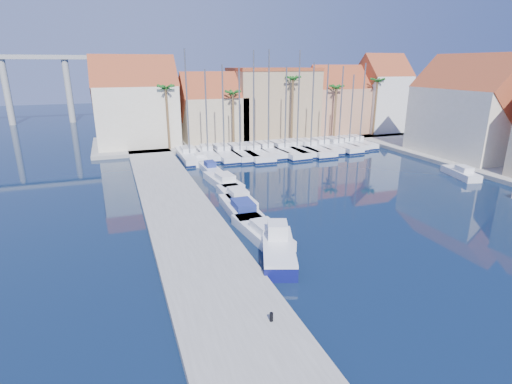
{
  "coord_description": "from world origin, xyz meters",
  "views": [
    {
      "loc": [
        -13.82,
        -17.73,
        12.6
      ],
      "look_at": [
        -3.68,
        10.36,
        3.0
      ],
      "focal_mm": 28.0,
      "sensor_mm": 36.0,
      "label": 1
    }
  ],
  "objects": [
    {
      "name": "building_4",
      "position": [
        34.0,
        46.0,
        6.97
      ],
      "size": [
        8.3,
        8.0,
        14.0
      ],
      "color": "white",
      "rests_on": "shore_north"
    },
    {
      "name": "motorboat_west_3",
      "position": [
        -3.04,
        22.65,
        0.51
      ],
      "size": [
        2.91,
        7.15,
        1.4
      ],
      "rotation": [
        0.0,
        0.0,
        0.1
      ],
      "color": "white",
      "rests_on": "ground"
    },
    {
      "name": "sailboat_10",
      "position": [
        18.76,
        35.72,
        0.58
      ],
      "size": [
        3.59,
        10.5,
        12.32
      ],
      "rotation": [
        0.0,
        0.0,
        0.09
      ],
      "color": "white",
      "rests_on": "ground"
    },
    {
      "name": "fishing_boat",
      "position": [
        -4.1,
        4.79,
        0.72
      ],
      "size": [
        4.02,
        6.53,
        2.17
      ],
      "rotation": [
        0.0,
        0.0,
        -0.34
      ],
      "color": "#0F1358",
      "rests_on": "ground"
    },
    {
      "name": "ground",
      "position": [
        0.0,
        0.0,
        0.0
      ],
      "size": [
        260.0,
        260.0,
        0.0
      ],
      "primitive_type": "plane",
      "color": "black",
      "rests_on": "ground"
    },
    {
      "name": "sailboat_1",
      "position": [
        -1.51,
        36.7,
        0.61
      ],
      "size": [
        2.61,
        8.37,
        11.98
      ],
      "rotation": [
        0.0,
        0.0,
        -0.05
      ],
      "color": "white",
      "rests_on": "ground"
    },
    {
      "name": "motorboat_west_5",
      "position": [
        -3.27,
        33.66,
        0.51
      ],
      "size": [
        2.01,
        5.44,
        1.4
      ],
      "rotation": [
        0.0,
        0.0,
        -0.06
      ],
      "color": "white",
      "rests_on": "ground"
    },
    {
      "name": "motorboat_west_4",
      "position": [
        -3.12,
        28.71,
        0.51
      ],
      "size": [
        1.73,
        5.15,
        1.4
      ],
      "rotation": [
        0.0,
        0.0,
        0.02
      ],
      "color": "white",
      "rests_on": "ground"
    },
    {
      "name": "shore_north",
      "position": [
        10.0,
        48.0,
        0.25
      ],
      "size": [
        54.0,
        16.0,
        0.5
      ],
      "primitive_type": "cube",
      "color": "gray",
      "rests_on": "ground"
    },
    {
      "name": "sailboat_6",
      "position": [
        9.59,
        35.49,
        0.56
      ],
      "size": [
        3.9,
        11.94,
        12.25
      ],
      "rotation": [
        0.0,
        0.0,
        0.07
      ],
      "color": "white",
      "rests_on": "ground"
    },
    {
      "name": "motorboat_west_2",
      "position": [
        -3.29,
        17.0,
        0.51
      ],
      "size": [
        2.19,
        6.77,
        1.4
      ],
      "rotation": [
        0.0,
        0.0,
        0.0
      ],
      "color": "white",
      "rests_on": "ground"
    },
    {
      "name": "palm_4",
      "position": [
        30.0,
        42.0,
        9.55
      ],
      "size": [
        2.6,
        2.6,
        10.65
      ],
      "color": "brown",
      "rests_on": "shore_north"
    },
    {
      "name": "palm_3",
      "position": [
        22.0,
        42.0,
        8.61
      ],
      "size": [
        2.6,
        2.6,
        9.65
      ],
      "color": "brown",
      "rests_on": "shore_north"
    },
    {
      "name": "sailboat_9",
      "position": [
        16.45,
        35.84,
        0.59
      ],
      "size": [
        3.04,
        9.73,
        12.69
      ],
      "rotation": [
        0.0,
        0.0,
        -0.05
      ],
      "color": "white",
      "rests_on": "ground"
    },
    {
      "name": "palm_1",
      "position": [
        4.0,
        42.0,
        8.14
      ],
      "size": [
        2.6,
        2.6,
        9.15
      ],
      "color": "brown",
      "rests_on": "shore_north"
    },
    {
      "name": "sailboat_4",
      "position": [
        4.8,
        35.39,
        0.59
      ],
      "size": [
        3.18,
        11.5,
        14.39
      ],
      "rotation": [
        0.0,
        0.0,
        -0.01
      ],
      "color": "white",
      "rests_on": "ground"
    },
    {
      "name": "quay_west",
      "position": [
        -9.0,
        13.5,
        0.25
      ],
      "size": [
        6.0,
        77.0,
        0.5
      ],
      "primitive_type": "cube",
      "color": "gray",
      "rests_on": "ground"
    },
    {
      "name": "sailboat_3",
      "position": [
        2.86,
        35.77,
        0.58
      ],
      "size": [
        2.92,
        10.39,
        12.2
      ],
      "rotation": [
        0.0,
        0.0,
        0.02
      ],
      "color": "white",
      "rests_on": "ground"
    },
    {
      "name": "sailboat_2",
      "position": [
        0.63,
        36.07,
        0.58
      ],
      "size": [
        2.85,
        10.46,
        12.55
      ],
      "rotation": [
        0.0,
        0.0,
        0.01
      ],
      "color": "white",
      "rests_on": "ground"
    },
    {
      "name": "motorboat_west_1",
      "position": [
        -3.89,
        13.58,
        0.51
      ],
      "size": [
        2.47,
        7.26,
        1.4
      ],
      "rotation": [
        0.0,
        0.0,
        -0.02
      ],
      "color": "white",
      "rests_on": "ground"
    },
    {
      "name": "sailboat_11",
      "position": [
        21.04,
        36.14,
        0.59
      ],
      "size": [
        2.37,
        8.58,
        11.11
      ],
      "rotation": [
        0.0,
        0.0,
        0.01
      ],
      "color": "white",
      "rests_on": "ground"
    },
    {
      "name": "building_0",
      "position": [
        -10.0,
        47.0,
        6.52
      ],
      "size": [
        12.3,
        9.0,
        13.5
      ],
      "color": "beige",
      "rests_on": "shore_north"
    },
    {
      "name": "building_3",
      "position": [
        25.0,
        47.0,
        5.86
      ],
      "size": [
        10.3,
        8.0,
        12.0
      ],
      "color": "tan",
      "rests_on": "shore_north"
    },
    {
      "name": "bollard",
      "position": [
        -7.4,
        -2.18,
        0.73
      ],
      "size": [
        0.18,
        0.18,
        0.46
      ],
      "primitive_type": "cylinder",
      "color": "black",
      "rests_on": "quay_west"
    },
    {
      "name": "sailboat_12",
      "position": [
        23.11,
        36.34,
        0.63
      ],
      "size": [
        2.18,
        8.21,
        12.76
      ],
      "rotation": [
        0.0,
        0.0,
        0.0
      ],
      "color": "white",
      "rests_on": "ground"
    },
    {
      "name": "building_2",
      "position": [
        13.0,
        48.0,
        6.26
      ],
      "size": [
        14.2,
        10.2,
        11.5
      ],
      "color": "tan",
      "rests_on": "shore_north"
    },
    {
      "name": "sailboat_7",
      "position": [
        11.77,
        35.8,
        0.59
      ],
      "size": [
        3.1,
        11.17,
        14.45
      ],
      "rotation": [
        0.0,
        0.0,
        -0.01
      ],
      "color": "white",
      "rests_on": "ground"
    },
    {
      "name": "building_6",
      "position": [
        32.0,
        24.0,
        6.52
      ],
      "size": [
        9.0,
        14.3,
        13.5
      ],
      "color": "beige",
      "rests_on": "shore_east"
    },
    {
      "name": "motorboat_west_0",
      "position": [
        -3.92,
        8.35,
        0.51
      ],
      "size": [
        2.83,
        6.97,
        1.4
      ],
      "rotation": [
        0.0,
        0.0,
        0.1
      ],
      "color": "white",
      "rests_on": "ground"
    },
    {
      "name": "sailboat_5",
      "position": [
        7.2,
        35.93,
        0.61
      ],
      "size": [
        3.33,
        10.1,
        14.53
      ],
      "rotation": [
        0.0,
        0.0,
        0.07
      ],
      "color": "white",
      "rests_on": "ground"
    },
    {
      "name": "palm_2",
      "position": [
        14.0,
        42.0,
        10.02
      ],
      "size": [
        2.6,
        2.6,
        11.15
      ],
      "color": "brown",
      "rests_on": "shore_north"
    },
    {
      "name": "motorboat_east_1",
      "position": [
        23.98,
        16.43,
        0.51
      ],
      "size": [
        3.0,
        5.77,
        1.4
      ],
      "rotation": [
        0.0,
        0.0,
        -0.23
      ],
      "color": "white",
      "rests_on": "ground"
    },
    {
      "name": "palm_0",
      "position": [
        -6.0,
        42.0,
        9.08
      ],
      "size": [
        2.6,
        2.6,
        10.15
      ],
      "color": "brown",
      "rests_on": "shore_north"
    },
    {
      "name": "sailboat_0",
      "position": [
        -4.2,
        36.13,
        0.62
      ],
      "size": [
        2.67,
        9.81,
        14.49
      ],
      "rotation": [
        0.0,
        0.0,
        -0.01
      ],
      "color": "white",
      "rests_on": "ground"
    },
    {
      "name": "building_1",
      "position": [
        2.0,
        47.0,
        5.3
      ],
      "size": [
        10.3,
        8.0,
        11.0
      ],
      "color": "tan",
      "rests_on": "shore_north"
    },
    {
      "name": "sailboat_8",
      "position": [
        13.73,
        35.29,
        0.57
      ],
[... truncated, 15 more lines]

